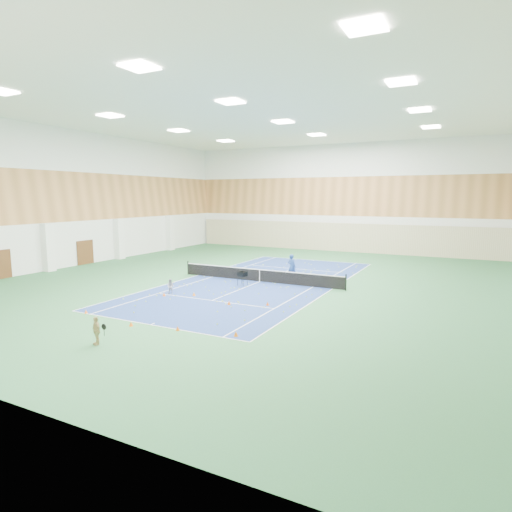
# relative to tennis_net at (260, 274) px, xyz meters

# --- Properties ---
(ground) EXTENTS (40.00, 40.00, 0.00)m
(ground) POSITION_rel_tennis_net_xyz_m (0.00, 0.00, -0.55)
(ground) COLOR #296038
(ground) RESTS_ON ground
(room_shell) EXTENTS (36.00, 40.00, 12.00)m
(room_shell) POSITION_rel_tennis_net_xyz_m (0.00, 0.00, 5.45)
(room_shell) COLOR white
(room_shell) RESTS_ON ground
(wood_cladding) EXTENTS (36.00, 40.00, 8.00)m
(wood_cladding) POSITION_rel_tennis_net_xyz_m (0.00, 0.00, 7.45)
(wood_cladding) COLOR #BD7E46
(wood_cladding) RESTS_ON room_shell
(ceiling_light_grid) EXTENTS (21.40, 25.40, 0.06)m
(ceiling_light_grid) POSITION_rel_tennis_net_xyz_m (0.00, 0.00, 11.37)
(ceiling_light_grid) COLOR white
(ceiling_light_grid) RESTS_ON room_shell
(court_surface) EXTENTS (10.97, 23.77, 0.01)m
(court_surface) POSITION_rel_tennis_net_xyz_m (0.00, 0.00, -0.55)
(court_surface) COLOR navy
(court_surface) RESTS_ON ground
(tennis_balls_scatter) EXTENTS (10.57, 22.77, 0.07)m
(tennis_balls_scatter) POSITION_rel_tennis_net_xyz_m (0.00, 0.00, -0.50)
(tennis_balls_scatter) COLOR #C4E927
(tennis_balls_scatter) RESTS_ON ground
(tennis_net) EXTENTS (12.80, 0.10, 1.10)m
(tennis_net) POSITION_rel_tennis_net_xyz_m (0.00, 0.00, 0.00)
(tennis_net) COLOR black
(tennis_net) RESTS_ON ground
(back_curtain) EXTENTS (35.40, 0.16, 3.20)m
(back_curtain) POSITION_rel_tennis_net_xyz_m (0.00, 19.75, 1.05)
(back_curtain) COLOR #C6B793
(back_curtain) RESTS_ON ground
(door_left_a) EXTENTS (0.08, 1.80, 2.20)m
(door_left_a) POSITION_rel_tennis_net_xyz_m (-17.92, -8.00, 0.55)
(door_left_a) COLOR #593319
(door_left_a) RESTS_ON ground
(door_left_b) EXTENTS (0.08, 1.80, 2.20)m
(door_left_b) POSITION_rel_tennis_net_xyz_m (-17.92, 0.00, 0.55)
(door_left_b) COLOR #593319
(door_left_b) RESTS_ON ground
(coach) EXTENTS (0.79, 0.63, 1.91)m
(coach) POSITION_rel_tennis_net_xyz_m (1.72, 1.95, 0.40)
(coach) COLOR navy
(coach) RESTS_ON ground
(child_court) EXTENTS (0.57, 0.50, 0.99)m
(child_court) POSITION_rel_tennis_net_xyz_m (-3.30, -6.13, -0.06)
(child_court) COLOR #9A99A2
(child_court) RESTS_ON ground
(child_apron) EXTENTS (0.78, 0.54, 1.22)m
(child_apron) POSITION_rel_tennis_net_xyz_m (-0.15, -15.08, 0.06)
(child_apron) COLOR tan
(child_apron) RESTS_ON ground
(ball_cart) EXTENTS (0.65, 0.65, 0.99)m
(ball_cart) POSITION_rel_tennis_net_xyz_m (-0.49, -1.71, -0.05)
(ball_cart) COLOR black
(ball_cart) RESTS_ON ground
(cone_svc_a) EXTENTS (0.21, 0.21, 0.23)m
(cone_svc_a) POSITION_rel_tennis_net_xyz_m (-3.30, -6.80, -0.43)
(cone_svc_a) COLOR #E6550C
(cone_svc_a) RESTS_ON ground
(cone_svc_b) EXTENTS (0.21, 0.21, 0.23)m
(cone_svc_b) POSITION_rel_tennis_net_xyz_m (-1.70, -5.84, -0.44)
(cone_svc_b) COLOR orange
(cone_svc_b) RESTS_ON ground
(cone_svc_c) EXTENTS (0.22, 0.22, 0.25)m
(cone_svc_c) POSITION_rel_tennis_net_xyz_m (1.43, -6.79, -0.43)
(cone_svc_c) COLOR #E65A0C
(cone_svc_c) RESTS_ON ground
(cone_svc_d) EXTENTS (0.21, 0.21, 0.23)m
(cone_svc_d) POSITION_rel_tennis_net_xyz_m (3.48, -5.91, -0.44)
(cone_svc_d) COLOR #D54B0B
(cone_svc_d) RESTS_ON ground
(cone_base_a) EXTENTS (0.19, 0.19, 0.20)m
(cone_base_a) POSITION_rel_tennis_net_xyz_m (-4.47, -11.84, -0.45)
(cone_base_a) COLOR #F25A0C
(cone_base_a) RESTS_ON ground
(cone_base_b) EXTENTS (0.20, 0.20, 0.22)m
(cone_base_b) POSITION_rel_tennis_net_xyz_m (-0.71, -12.45, -0.44)
(cone_base_b) COLOR #FF620D
(cone_base_b) RESTS_ON ground
(cone_base_c) EXTENTS (0.19, 0.19, 0.21)m
(cone_base_c) POSITION_rel_tennis_net_xyz_m (1.72, -11.98, -0.44)
(cone_base_c) COLOR #D75B0B
(cone_base_c) RESTS_ON ground
(cone_base_d) EXTENTS (0.22, 0.22, 0.24)m
(cone_base_d) POSITION_rel_tennis_net_xyz_m (4.56, -11.48, -0.43)
(cone_base_d) COLOR orange
(cone_base_d) RESTS_ON ground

